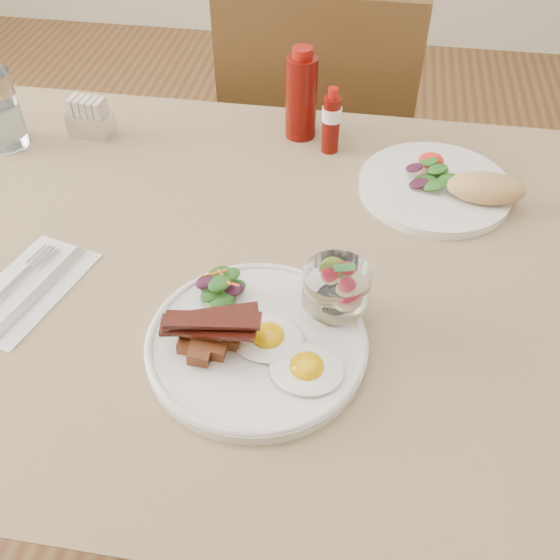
{
  "coord_description": "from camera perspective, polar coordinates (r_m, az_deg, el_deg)",
  "views": [
    {
      "loc": [
        0.12,
        -0.65,
        1.37
      ],
      "look_at": [
        0.03,
        -0.1,
        0.82
      ],
      "focal_mm": 40.0,
      "sensor_mm": 36.0,
      "label": 1
    }
  ],
  "objects": [
    {
      "name": "hot_sauce_bottle",
      "position": [
        1.11,
        4.71,
        14.28
      ],
      "size": [
        0.04,
        0.04,
        0.12
      ],
      "rotation": [
        0.0,
        0.0,
        -0.08
      ],
      "color": "#540804",
      "rests_on": "table"
    },
    {
      "name": "fruit_cup",
      "position": [
        0.78,
        5.17,
        -0.67
      ],
      "size": [
        0.09,
        0.09,
        0.09
      ],
      "rotation": [
        0.0,
        0.0,
        -0.25
      ],
      "color": "white",
      "rests_on": "main_plate"
    },
    {
      "name": "sugar_caddy",
      "position": [
        1.22,
        -16.97,
        13.88
      ],
      "size": [
        0.08,
        0.05,
        0.07
      ],
      "rotation": [
        0.0,
        0.0,
        -0.1
      ],
      "color": "silver",
      "rests_on": "table"
    },
    {
      "name": "bacon_potato_pile",
      "position": [
        0.76,
        -6.45,
        -4.86
      ],
      "size": [
        0.13,
        0.07,
        0.06
      ],
      "rotation": [
        0.0,
        0.0,
        -0.32
      ],
      "color": "brown",
      "rests_on": "main_plate"
    },
    {
      "name": "napkin_cutlery",
      "position": [
        0.93,
        -22.08,
        -0.77
      ],
      "size": [
        0.16,
        0.22,
        0.01
      ],
      "rotation": [
        0.0,
        0.0,
        -0.25
      ],
      "color": "silver",
      "rests_on": "table"
    },
    {
      "name": "ketchup_bottle",
      "position": [
        1.14,
        1.97,
        16.46
      ],
      "size": [
        0.06,
        0.06,
        0.17
      ],
      "rotation": [
        0.0,
        0.0,
        -0.1
      ],
      "color": "#540804",
      "rests_on": "table"
    },
    {
      "name": "main_plate",
      "position": [
        0.79,
        -2.14,
        -5.85
      ],
      "size": [
        0.28,
        0.28,
        0.02
      ],
      "primitive_type": "cylinder",
      "color": "white",
      "rests_on": "table"
    },
    {
      "name": "table",
      "position": [
        0.97,
        -0.83,
        -2.13
      ],
      "size": [
        1.33,
        0.88,
        0.75
      ],
      "color": "#54391A",
      "rests_on": "ground"
    },
    {
      "name": "fried_eggs",
      "position": [
        0.76,
        0.63,
        -6.61
      ],
      "size": [
        0.15,
        0.12,
        0.02
      ],
      "rotation": [
        0.0,
        0.0,
        0.0
      ],
      "color": "white",
      "rests_on": "main_plate"
    },
    {
      "name": "chair_far",
      "position": [
        1.57,
        3.44,
        12.01
      ],
      "size": [
        0.42,
        0.42,
        0.93
      ],
      "color": "#54391A",
      "rests_on": "ground"
    },
    {
      "name": "side_salad",
      "position": [
        0.83,
        -5.41,
        -0.69
      ],
      "size": [
        0.07,
        0.06,
        0.04
      ],
      "rotation": [
        0.0,
        0.0,
        0.07
      ],
      "color": "#184712",
      "rests_on": "main_plate"
    },
    {
      "name": "second_plate",
      "position": [
        1.06,
        15.01,
        8.3
      ],
      "size": [
        0.26,
        0.25,
        0.06
      ],
      "rotation": [
        0.0,
        0.0,
        0.04
      ],
      "color": "white",
      "rests_on": "table"
    }
  ]
}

